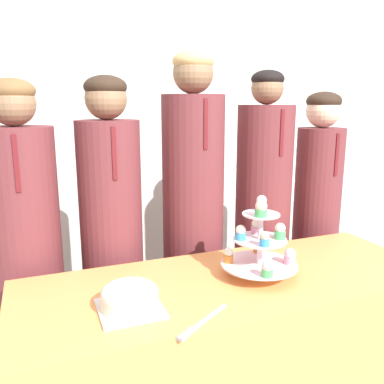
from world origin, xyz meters
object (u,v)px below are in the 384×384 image
Objects in this scene: student_1 at (112,248)px; student_3 at (262,227)px; cupcake_stand at (261,243)px; student_0 at (27,262)px; student_2 at (193,227)px; cake_knife at (196,327)px; student_4 at (316,225)px; round_cake at (130,297)px.

student_3 is (0.80, 0.00, 0.01)m from student_1.
cupcake_stand is 0.21× the size of student_1.
student_2 reaches higher than student_0.
cake_knife is 0.14× the size of student_2.
student_1 reaches higher than cake_knife.
student_3 reaches higher than cupcake_stand.
cake_knife is at bearing -82.30° from student_1.
student_3 reaches higher than student_4.
student_2 reaches higher than round_cake.
cupcake_stand is 0.72m from student_1.
student_0 is (-0.32, 0.61, -0.07)m from round_cake.
student_4 is (0.68, 0.53, -0.15)m from cupcake_stand.
student_0 reaches higher than student_4.
student_0 is at bearing 88.46° from cake_knife.
student_2 is 1.05× the size of student_3.
student_3 is (0.40, -0.00, -0.04)m from student_2.
student_2 is (0.40, 0.00, 0.06)m from student_1.
round_cake reaches higher than cake_knife.
cake_knife is at bearing -131.63° from student_3.
student_1 reaches higher than student_4.
student_4 is at bearing 26.69° from round_cake.
student_3 is (0.85, 0.61, -0.04)m from round_cake.
student_0 is (-0.85, 0.53, -0.15)m from cupcake_stand.
round_cake is 0.69m from student_0.
student_3 is at bearing 58.30° from cupcake_stand.
student_0 reaches higher than round_cake.
student_1 is (-0.48, 0.53, -0.14)m from cupcake_stand.
student_2 reaches higher than cupcake_stand.
student_1 is 1.04× the size of student_4.
student_3 is (1.17, 0.00, 0.03)m from student_0.
cupcake_stand is at bearing -47.90° from student_1.
student_0 is 0.37m from student_1.
cake_knife is 0.15× the size of student_0.
cupcake_stand is 0.54m from student_2.
cake_knife is 0.15× the size of student_1.
student_0 is at bearing 180.00° from student_1.
round_cake is 0.13× the size of student_2.
student_4 is (1.05, 0.78, -0.02)m from cake_knife.
student_4 is at bearing -0.00° from student_2.
student_4 is at bearing 3.85° from cake_knife.
student_0 is 0.96× the size of student_3.
student_2 reaches higher than student_3.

